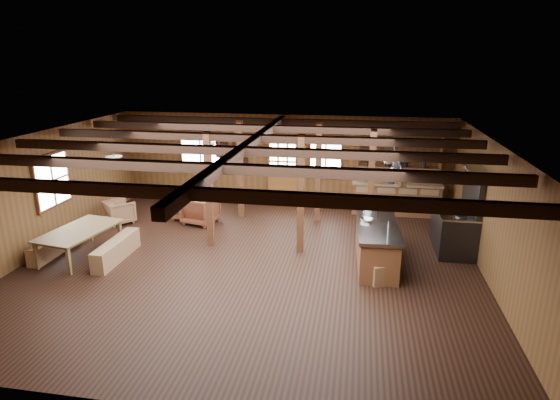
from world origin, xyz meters
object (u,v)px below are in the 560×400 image
kitchen_island (376,242)px  armchair_b (201,210)px  armchair_c (119,212)px  armchair_a (185,208)px  commercial_range (457,223)px  dining_table (82,243)px

kitchen_island → armchair_b: (-4.72, 1.80, -0.09)m
armchair_c → armchair_a: bearing=-118.0°
commercial_range → armchair_c: commercial_range is taller
commercial_range → armchair_b: 6.66m
dining_table → armchair_b: (1.93, 2.68, 0.06)m
dining_table → armchair_a: (1.34, 2.99, -0.02)m
kitchen_island → armchair_c: (-6.95, 1.42, -0.15)m
kitchen_island → armchair_c: kitchen_island is taller
kitchen_island → dining_table: 6.71m
armchair_a → armchair_b: (0.59, -0.31, 0.08)m
dining_table → commercial_range: bearing=-68.5°
kitchen_island → armchair_c: bearing=166.0°
armchair_c → armchair_b: bearing=-131.1°
kitchen_island → armchair_a: bearing=155.9°
commercial_range → armchair_b: commercial_range is taller
commercial_range → armchair_b: bearing=173.5°
armchair_a → commercial_range: bearing=169.3°
kitchen_island → commercial_range: commercial_range is taller
commercial_range → armchair_c: bearing=177.6°
armchair_b → armchair_c: 2.27m
commercial_range → armchair_a: size_ratio=3.09×
armchair_b → armchair_a: bearing=-13.8°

